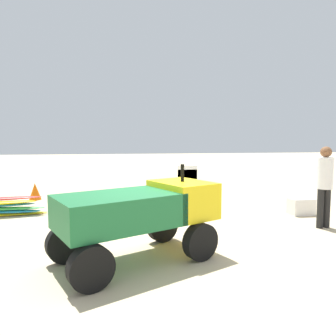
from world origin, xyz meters
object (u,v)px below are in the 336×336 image
object	(u,v)px
utility_cart	(142,211)
traffic_cone_far	(126,209)
cooler_box	(301,206)
lifeguard_near_center	(325,181)
stacked_plastic_chairs	(186,187)
traffic_cone_near	(35,191)

from	to	relation	value
utility_cart	traffic_cone_far	xyz separation A→B (m)	(-0.12, 2.46, -0.50)
cooler_box	lifeguard_near_center	bearing A→B (deg)	-102.73
utility_cart	stacked_plastic_chairs	xyz separation A→B (m)	(1.38, 2.60, -0.04)
traffic_cone_far	lifeguard_near_center	bearing A→B (deg)	-18.38
utility_cart	lifeguard_near_center	size ratio (longest dim) A/B	1.58
lifeguard_near_center	traffic_cone_near	bearing A→B (deg)	146.68
stacked_plastic_chairs	lifeguard_near_center	xyz separation A→B (m)	(2.70, -1.54, 0.29)
stacked_plastic_chairs	traffic_cone_far	xyz separation A→B (m)	(-1.51, -0.15, -0.46)
lifeguard_near_center	cooler_box	size ratio (longest dim) A/B	3.01
stacked_plastic_chairs	cooler_box	xyz separation A→B (m)	(2.97, -0.36, -0.53)
lifeguard_near_center	cooler_box	world-z (taller)	lifeguard_near_center
lifeguard_near_center	cooler_box	bearing A→B (deg)	77.27
stacked_plastic_chairs	traffic_cone_far	world-z (taller)	stacked_plastic_chairs
traffic_cone_far	cooler_box	world-z (taller)	traffic_cone_far
stacked_plastic_chairs	traffic_cone_near	bearing A→B (deg)	144.55
stacked_plastic_chairs	traffic_cone_near	xyz separation A→B (m)	(-4.27, 3.04, -0.47)
traffic_cone_far	traffic_cone_near	bearing A→B (deg)	130.96
traffic_cone_near	cooler_box	size ratio (longest dim) A/B	0.92
traffic_cone_far	cooler_box	bearing A→B (deg)	-2.76
utility_cart	lifeguard_near_center	distance (m)	4.23
stacked_plastic_chairs	lifeguard_near_center	size ratio (longest dim) A/B	0.72
stacked_plastic_chairs	utility_cart	bearing A→B (deg)	-117.97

